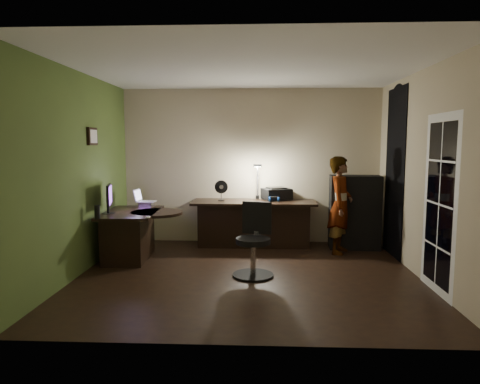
{
  "coord_description": "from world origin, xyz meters",
  "views": [
    {
      "loc": [
        0.15,
        -5.55,
        1.75
      ],
      "look_at": [
        -0.15,
        1.05,
        1.0
      ],
      "focal_mm": 32.0,
      "sensor_mm": 36.0,
      "label": 1
    }
  ],
  "objects_px": {
    "cabinet": "(355,212)",
    "person": "(340,205)",
    "monitor": "(108,203)",
    "office_chair": "(253,240)",
    "desk_left": "(132,235)",
    "desk_right": "(254,224)"
  },
  "relations": [
    {
      "from": "monitor",
      "to": "cabinet",
      "type": "bearing_deg",
      "value": 0.01
    },
    {
      "from": "cabinet",
      "to": "person",
      "type": "height_order",
      "value": "person"
    },
    {
      "from": "office_chair",
      "to": "monitor",
      "type": "bearing_deg",
      "value": 176.47
    },
    {
      "from": "monitor",
      "to": "office_chair",
      "type": "distance_m",
      "value": 2.26
    },
    {
      "from": "desk_right",
      "to": "desk_left",
      "type": "bearing_deg",
      "value": -154.48
    },
    {
      "from": "monitor",
      "to": "office_chair",
      "type": "relative_size",
      "value": 0.49
    },
    {
      "from": "desk_left",
      "to": "person",
      "type": "height_order",
      "value": "person"
    },
    {
      "from": "cabinet",
      "to": "office_chair",
      "type": "bearing_deg",
      "value": -132.31
    },
    {
      "from": "desk_left",
      "to": "office_chair",
      "type": "xyz_separation_m",
      "value": [
        1.86,
        -0.79,
        0.12
      ]
    },
    {
      "from": "desk_right",
      "to": "office_chair",
      "type": "bearing_deg",
      "value": -89.42
    },
    {
      "from": "cabinet",
      "to": "monitor",
      "type": "xyz_separation_m",
      "value": [
        -3.81,
        -1.01,
        0.26
      ]
    },
    {
      "from": "cabinet",
      "to": "office_chair",
      "type": "relative_size",
      "value": 1.26
    },
    {
      "from": "person",
      "to": "monitor",
      "type": "bearing_deg",
      "value": 122.0
    },
    {
      "from": "cabinet",
      "to": "monitor",
      "type": "distance_m",
      "value": 3.95
    },
    {
      "from": "cabinet",
      "to": "person",
      "type": "relative_size",
      "value": 0.79
    },
    {
      "from": "office_chair",
      "to": "person",
      "type": "xyz_separation_m",
      "value": [
        1.37,
        1.3,
        0.29
      ]
    },
    {
      "from": "desk_left",
      "to": "monitor",
      "type": "distance_m",
      "value": 0.61
    },
    {
      "from": "desk_right",
      "to": "office_chair",
      "type": "relative_size",
      "value": 2.14
    },
    {
      "from": "desk_right",
      "to": "office_chair",
      "type": "height_order",
      "value": "office_chair"
    },
    {
      "from": "cabinet",
      "to": "person",
      "type": "xyz_separation_m",
      "value": [
        -0.3,
        -0.33,
        0.16
      ]
    },
    {
      "from": "desk_right",
      "to": "cabinet",
      "type": "bearing_deg",
      "value": -1.64
    },
    {
      "from": "desk_left",
      "to": "office_chair",
      "type": "relative_size",
      "value": 1.3
    }
  ]
}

